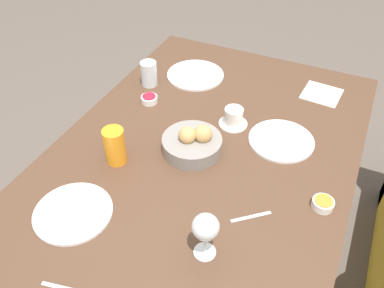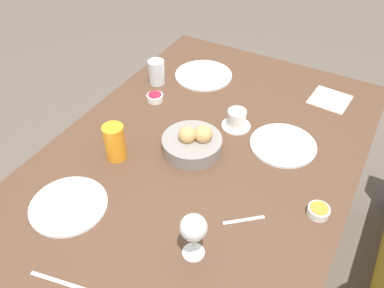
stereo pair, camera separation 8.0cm
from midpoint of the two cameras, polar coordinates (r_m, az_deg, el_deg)
The scene contains 14 objects.
ground_plane at distance 2.03m, azimuth -0.20°, elevation -17.11°, with size 10.00×10.00×0.00m, color #564C44.
dining_table at distance 1.51m, azimuth -0.26°, elevation -3.83°, with size 1.57×1.05×0.74m.
bread_basket at distance 1.45m, azimuth -1.50°, elevation 0.12°, with size 0.22×0.22×0.11m.
plate_near_left at distance 1.87m, azimuth -0.76°, elevation 9.64°, with size 0.26×0.26×0.01m.
plate_near_right at distance 1.33m, azimuth -18.03°, elevation -9.19°, with size 0.24×0.24×0.01m.
plate_far_center at distance 1.53m, azimuth 10.96°, elevation 0.45°, with size 0.24×0.24×0.01m.
juice_glass at distance 1.42m, azimuth -12.37°, elevation -0.32°, with size 0.07×0.07×0.13m.
water_tumbler at distance 1.80m, azimuth -7.36°, elevation 9.75°, with size 0.07×0.07×0.11m.
wine_glass at distance 1.10m, azimuth -0.22°, elevation -11.81°, with size 0.08×0.08×0.16m.
coffee_cup at distance 1.57m, azimuth 4.39°, elevation 3.68°, with size 0.11×0.11×0.07m.
jam_bowl_berry at distance 1.71m, azimuth -7.36°, elevation 6.24°, with size 0.07×0.07×0.03m.
jam_bowl_honey at distance 1.33m, azimuth 16.25°, elevation -8.08°, with size 0.07×0.07×0.03m.
spoon_coffee at distance 1.27m, azimuth 6.46°, elevation -10.17°, with size 0.09×0.11×0.00m.
napkin at distance 1.82m, azimuth 16.53°, elevation 6.73°, with size 0.16×0.16×0.00m.
Camera 1 is at (0.98, 0.42, 1.73)m, focal length 38.00 mm.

